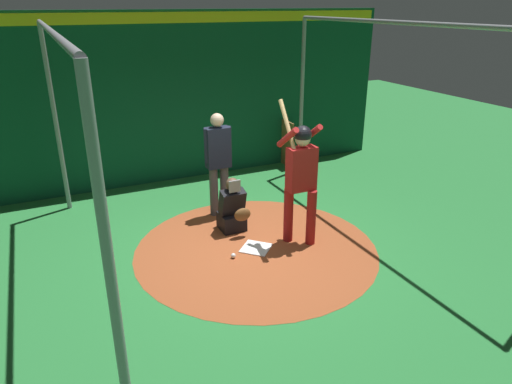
{
  "coord_description": "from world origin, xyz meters",
  "views": [
    {
      "loc": [
        5.75,
        -2.73,
        3.55
      ],
      "look_at": [
        0.0,
        0.0,
        0.95
      ],
      "focal_mm": 32.74,
      "sensor_mm": 36.0,
      "label": 1
    }
  ],
  "objects": [
    {
      "name": "cage_frame",
      "position": [
        0.0,
        0.0,
        2.29
      ],
      "size": [
        5.86,
        5.01,
        3.3
      ],
      "color": "gray",
      "rests_on": "ground"
    },
    {
      "name": "catcher",
      "position": [
        -0.74,
        -0.07,
        0.37
      ],
      "size": [
        0.58,
        0.4,
        0.94
      ],
      "color": "black",
      "rests_on": "ground"
    },
    {
      "name": "batter",
      "position": [
        0.08,
        0.71,
        1.17
      ],
      "size": [
        0.68,
        0.49,
        2.21
      ],
      "color": "maroon",
      "rests_on": "ground"
    },
    {
      "name": "bat_rack",
      "position": [
        -3.38,
        2.38,
        0.49
      ],
      "size": [
        0.7,
        0.19,
        1.05
      ],
      "color": "olive",
      "rests_on": "ground"
    },
    {
      "name": "ground_plane",
      "position": [
        0.0,
        0.0,
        0.0
      ],
      "size": [
        25.43,
        25.43,
        0.0
      ],
      "primitive_type": "plane",
      "color": "#287A38"
    },
    {
      "name": "dirt_circle",
      "position": [
        0.0,
        0.0,
        0.0
      ],
      "size": [
        3.74,
        3.74,
        0.01
      ],
      "primitive_type": "cylinder",
      "color": "#9E4C28",
      "rests_on": "ground"
    },
    {
      "name": "home_plate",
      "position": [
        0.0,
        0.0,
        0.01
      ],
      "size": [
        0.59,
        0.59,
        0.01
      ],
      "primitive_type": "cube",
      "rotation": [
        0.0,
        0.0,
        0.79
      ],
      "color": "white",
      "rests_on": "dirt_circle"
    },
    {
      "name": "umpire",
      "position": [
        -1.46,
        -0.03,
        1.04
      ],
      "size": [
        0.23,
        0.49,
        1.83
      ],
      "color": "#4C4C51",
      "rests_on": "ground"
    },
    {
      "name": "back_wall",
      "position": [
        -3.63,
        0.0,
        1.73
      ],
      "size": [
        0.23,
        9.43,
        3.42
      ],
      "color": "#0F472D",
      "rests_on": "ground"
    },
    {
      "name": "baseball_0",
      "position": [
        0.12,
        -0.43,
        0.04
      ],
      "size": [
        0.07,
        0.07,
        0.07
      ],
      "primitive_type": "sphere",
      "color": "white",
      "rests_on": "dirt_circle"
    }
  ]
}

